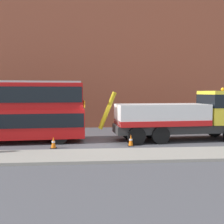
# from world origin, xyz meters

# --- Properties ---
(ground_plane) EXTENTS (120.00, 120.00, 0.00)m
(ground_plane) POSITION_xyz_m (0.00, 0.00, 0.00)
(ground_plane) COLOR #4C4C51
(near_kerb) EXTENTS (60.00, 2.80, 0.15)m
(near_kerb) POSITION_xyz_m (0.00, -4.20, 0.07)
(near_kerb) COLOR gray
(near_kerb) RESTS_ON ground_plane
(building_facade) EXTENTS (60.00, 1.50, 16.00)m
(building_facade) POSITION_xyz_m (0.00, 8.09, 8.07)
(building_facade) COLOR brown
(building_facade) RESTS_ON ground_plane
(recovery_tow_truck) EXTENTS (10.22, 3.29, 3.67)m
(recovery_tow_truck) POSITION_xyz_m (6.01, 0.25, 1.76)
(recovery_tow_truck) COLOR #2D2D2D
(recovery_tow_truck) RESTS_ON ground_plane
(traffic_cone_near_bus) EXTENTS (0.36, 0.36, 0.72)m
(traffic_cone_near_bus) POSITION_xyz_m (-2.79, -1.84, 0.34)
(traffic_cone_near_bus) COLOR orange
(traffic_cone_near_bus) RESTS_ON ground_plane
(traffic_cone_midway) EXTENTS (0.36, 0.36, 0.72)m
(traffic_cone_midway) POSITION_xyz_m (1.90, -1.48, 0.34)
(traffic_cone_midway) COLOR orange
(traffic_cone_midway) RESTS_ON ground_plane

